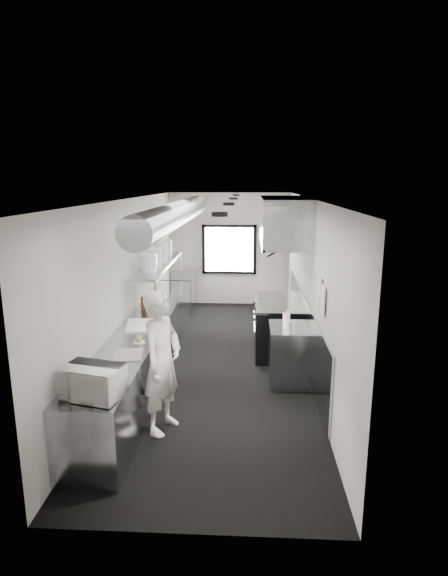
# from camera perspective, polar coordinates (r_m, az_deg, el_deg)

# --- Properties ---
(floor) EXTENTS (3.00, 8.00, 0.01)m
(floor) POSITION_cam_1_polar(r_m,az_deg,el_deg) (8.14, -0.59, -9.20)
(floor) COLOR black
(floor) RESTS_ON ground
(ceiling) EXTENTS (3.00, 8.00, 0.01)m
(ceiling) POSITION_cam_1_polar(r_m,az_deg,el_deg) (7.54, -0.64, 10.90)
(ceiling) COLOR silver
(ceiling) RESTS_ON wall_back
(wall_back) EXTENTS (3.00, 0.02, 2.80)m
(wall_back) POSITION_cam_1_polar(r_m,az_deg,el_deg) (11.65, 0.64, 4.77)
(wall_back) COLOR beige
(wall_back) RESTS_ON floor
(wall_front) EXTENTS (3.00, 0.02, 2.80)m
(wall_front) POSITION_cam_1_polar(r_m,az_deg,el_deg) (3.93, -4.41, -12.40)
(wall_front) COLOR beige
(wall_front) RESTS_ON floor
(wall_left) EXTENTS (0.02, 8.00, 2.80)m
(wall_left) POSITION_cam_1_polar(r_m,az_deg,el_deg) (7.96, -11.46, 0.58)
(wall_left) COLOR beige
(wall_left) RESTS_ON floor
(wall_right) EXTENTS (0.02, 8.00, 2.80)m
(wall_right) POSITION_cam_1_polar(r_m,az_deg,el_deg) (7.77, 10.49, 0.33)
(wall_right) COLOR beige
(wall_right) RESTS_ON floor
(wall_cladding) EXTENTS (0.03, 5.50, 1.10)m
(wall_cladding) POSITION_cam_1_polar(r_m,az_deg,el_deg) (8.28, 9.85, -4.96)
(wall_cladding) COLOR gray
(wall_cladding) RESTS_ON wall_right
(hvac_duct) EXTENTS (0.40, 6.40, 0.40)m
(hvac_duct) POSITION_cam_1_polar(r_m,az_deg,el_deg) (8.02, -5.51, 9.19)
(hvac_duct) COLOR gray
(hvac_duct) RESTS_ON ceiling
(service_window) EXTENTS (1.36, 0.05, 1.25)m
(service_window) POSITION_cam_1_polar(r_m,az_deg,el_deg) (11.62, 0.64, 4.75)
(service_window) COLOR white
(service_window) RESTS_ON wall_back
(exhaust_hood) EXTENTS (0.81, 2.20, 0.88)m
(exhaust_hood) POSITION_cam_1_polar(r_m,az_deg,el_deg) (8.27, 7.37, 8.15)
(exhaust_hood) COLOR gray
(exhaust_hood) RESTS_ON ceiling
(prep_counter) EXTENTS (0.70, 6.00, 0.90)m
(prep_counter) POSITION_cam_1_polar(r_m,az_deg,el_deg) (7.67, -9.51, -7.20)
(prep_counter) COLOR gray
(prep_counter) RESTS_ON floor
(pass_shelf) EXTENTS (0.45, 3.00, 0.68)m
(pass_shelf) POSITION_cam_1_polar(r_m,az_deg,el_deg) (8.82, -7.95, 2.83)
(pass_shelf) COLOR gray
(pass_shelf) RESTS_ON prep_counter
(range) EXTENTS (0.88, 1.60, 0.94)m
(range) POSITION_cam_1_polar(r_m,az_deg,el_deg) (8.64, 6.61, -4.63)
(range) COLOR black
(range) RESTS_ON floor
(bottle_station) EXTENTS (0.65, 0.80, 0.90)m
(bottle_station) POSITION_cam_1_polar(r_m,az_deg,el_deg) (7.34, 8.14, -8.11)
(bottle_station) COLOR gray
(bottle_station) RESTS_ON floor
(far_work_table) EXTENTS (0.70, 1.20, 0.90)m
(far_work_table) POSITION_cam_1_polar(r_m,az_deg,el_deg) (11.16, -5.45, -0.64)
(far_work_table) COLOR gray
(far_work_table) RESTS_ON floor
(notice_sheet_a) EXTENTS (0.02, 0.28, 0.38)m
(notice_sheet_a) POSITION_cam_1_polar(r_m,az_deg,el_deg) (6.56, 11.61, -0.28)
(notice_sheet_a) COLOR silver
(notice_sheet_a) RESTS_ON wall_right
(notice_sheet_b) EXTENTS (0.02, 0.28, 0.38)m
(notice_sheet_b) POSITION_cam_1_polar(r_m,az_deg,el_deg) (6.24, 12.05, -1.47)
(notice_sheet_b) COLOR silver
(notice_sheet_b) RESTS_ON wall_right
(line_cook) EXTENTS (0.63, 0.77, 1.81)m
(line_cook) POSITION_cam_1_polar(r_m,az_deg,el_deg) (5.83, -7.64, -9.03)
(line_cook) COLOR silver
(line_cook) RESTS_ON floor
(microwave) EXTENTS (0.64, 0.54, 0.34)m
(microwave) POSITION_cam_1_polar(r_m,az_deg,el_deg) (5.05, -15.87, -11.04)
(microwave) COLOR silver
(microwave) RESTS_ON prep_counter
(deli_tub_a) EXTENTS (0.17, 0.17, 0.10)m
(deli_tub_a) POSITION_cam_1_polar(r_m,az_deg,el_deg) (5.76, -15.68, -9.22)
(deli_tub_a) COLOR #B6BEAF
(deli_tub_a) RESTS_ON prep_counter
(deli_tub_b) EXTENTS (0.14, 0.14, 0.10)m
(deli_tub_b) POSITION_cam_1_polar(r_m,az_deg,el_deg) (5.63, -15.87, -9.78)
(deli_tub_b) COLOR #B6BEAF
(deli_tub_b) RESTS_ON prep_counter
(newspaper) EXTENTS (0.42, 0.49, 0.01)m
(newspaper) POSITION_cam_1_polar(r_m,az_deg,el_deg) (6.13, -11.71, -8.05)
(newspaper) COLOR silver
(newspaper) RESTS_ON prep_counter
(small_plate) EXTENTS (0.20, 0.20, 0.01)m
(small_plate) POSITION_cam_1_polar(r_m,az_deg,el_deg) (6.56, -10.43, -6.57)
(small_plate) COLOR white
(small_plate) RESTS_ON prep_counter
(pastry) EXTENTS (0.09, 0.09, 0.09)m
(pastry) POSITION_cam_1_polar(r_m,az_deg,el_deg) (6.54, -10.45, -6.13)
(pastry) COLOR tan
(pastry) RESTS_ON small_plate
(cutting_board) EXTENTS (0.61, 0.74, 0.02)m
(cutting_board) POSITION_cam_1_polar(r_m,az_deg,el_deg) (7.28, -9.93, -4.51)
(cutting_board) COLOR white
(cutting_board) RESTS_ON prep_counter
(knife_block) EXTENTS (0.14, 0.23, 0.24)m
(knife_block) POSITION_cam_1_polar(r_m,az_deg,el_deg) (8.18, -9.56, -1.75)
(knife_block) COLOR #502B1C
(knife_block) RESTS_ON prep_counter
(plate_stack_a) EXTENTS (0.34, 0.34, 0.30)m
(plate_stack_a) POSITION_cam_1_polar(r_m,az_deg,el_deg) (7.99, -9.19, 3.08)
(plate_stack_a) COLOR white
(plate_stack_a) RESTS_ON pass_shelf
(plate_stack_b) EXTENTS (0.26, 0.26, 0.32)m
(plate_stack_b) POSITION_cam_1_polar(r_m,az_deg,el_deg) (8.42, -8.45, 3.67)
(plate_stack_b) COLOR white
(plate_stack_b) RESTS_ON pass_shelf
(plate_stack_c) EXTENTS (0.30, 0.30, 0.37)m
(plate_stack_c) POSITION_cam_1_polar(r_m,az_deg,el_deg) (9.06, -7.75, 4.51)
(plate_stack_c) COLOR white
(plate_stack_c) RESTS_ON pass_shelf
(plate_stack_d) EXTENTS (0.22, 0.22, 0.33)m
(plate_stack_d) POSITION_cam_1_polar(r_m,az_deg,el_deg) (9.60, -7.08, 4.90)
(plate_stack_d) COLOR white
(plate_stack_d) RESTS_ON pass_shelf
(squeeze_bottle_a) EXTENTS (0.07, 0.07, 0.20)m
(squeeze_bottle_a) POSITION_cam_1_polar(r_m,az_deg,el_deg) (6.83, 8.06, -4.84)
(squeeze_bottle_a) COLOR white
(squeeze_bottle_a) RESTS_ON bottle_station
(squeeze_bottle_b) EXTENTS (0.07, 0.07, 0.17)m
(squeeze_bottle_b) POSITION_cam_1_polar(r_m,az_deg,el_deg) (7.06, 7.78, -4.36)
(squeeze_bottle_b) COLOR white
(squeeze_bottle_b) RESTS_ON bottle_station
(squeeze_bottle_c) EXTENTS (0.08, 0.08, 0.20)m
(squeeze_bottle_c) POSITION_cam_1_polar(r_m,az_deg,el_deg) (7.12, 7.61, -4.07)
(squeeze_bottle_c) COLOR white
(squeeze_bottle_c) RESTS_ON bottle_station
(squeeze_bottle_d) EXTENTS (0.06, 0.06, 0.19)m
(squeeze_bottle_d) POSITION_cam_1_polar(r_m,az_deg,el_deg) (7.28, 7.50, -3.74)
(squeeze_bottle_d) COLOR white
(squeeze_bottle_d) RESTS_ON bottle_station
(squeeze_bottle_e) EXTENTS (0.07, 0.07, 0.16)m
(squeeze_bottle_e) POSITION_cam_1_polar(r_m,az_deg,el_deg) (7.50, 7.95, -3.35)
(squeeze_bottle_e) COLOR white
(squeeze_bottle_e) RESTS_ON bottle_station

